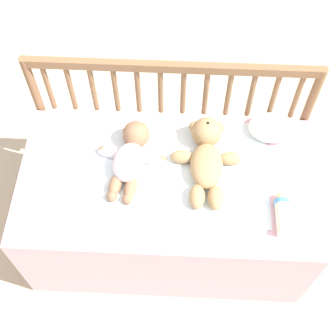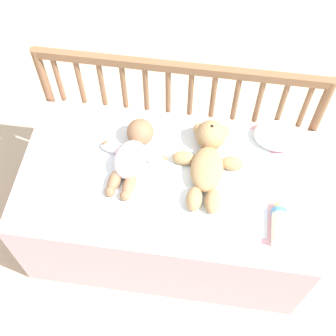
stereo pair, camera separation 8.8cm
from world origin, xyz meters
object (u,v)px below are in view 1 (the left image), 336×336
(baby, at_px, (131,156))
(teddy_bear, at_px, (207,155))
(baby_bottle, at_px, (283,214))
(small_pillow, at_px, (272,128))

(baby, bearing_deg, teddy_bear, 2.85)
(teddy_bear, bearing_deg, baby_bottle, -39.17)
(baby, height_order, small_pillow, baby)
(teddy_bear, relative_size, small_pillow, 2.02)
(teddy_bear, bearing_deg, baby, -177.15)
(small_pillow, bearing_deg, baby, -162.77)
(teddy_bear, relative_size, baby, 1.11)
(baby_bottle, distance_m, small_pillow, 0.39)
(teddy_bear, height_order, baby, teddy_bear)
(baby_bottle, relative_size, small_pillow, 0.87)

